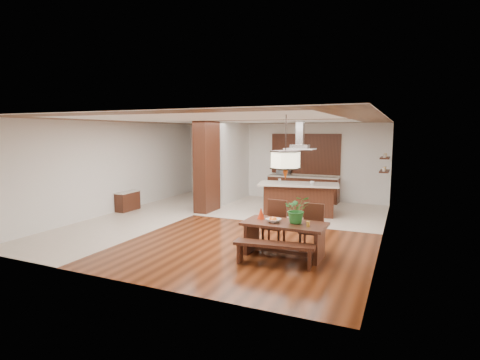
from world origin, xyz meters
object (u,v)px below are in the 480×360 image
at_px(dining_table, 284,231).
at_px(kitchen_island, 299,199).
at_px(island_cup, 312,183).
at_px(hallway_console, 128,201).
at_px(dining_chair_right, 311,228).
at_px(foliage_plant, 297,209).
at_px(fruit_bowl, 274,220).
at_px(dining_chair_left, 274,224).
at_px(pendant_lantern, 286,148).
at_px(microwave, 283,171).
at_px(range_hood, 300,135).
at_px(dining_bench, 274,254).

relative_size(dining_table, kitchen_island, 0.67).
distance_m(dining_table, island_cup, 3.85).
bearing_deg(hallway_console, dining_chair_right, -15.16).
bearing_deg(foliage_plant, fruit_bowl, -165.72).
relative_size(hallway_console, kitchen_island, 0.34).
xyz_separation_m(dining_chair_left, pendant_lantern, (0.41, -0.53, 1.73)).
bearing_deg(fruit_bowl, microwave, 105.63).
distance_m(dining_chair_right, fruit_bowl, 0.90).
distance_m(dining_chair_left, range_hood, 3.94).
xyz_separation_m(foliage_plant, kitchen_island, (-1.00, 3.88, -0.48)).
distance_m(dining_chair_right, island_cup, 3.42).
xyz_separation_m(hallway_console, microwave, (4.04, 4.02, 0.77)).
xyz_separation_m(dining_bench, range_hood, (-0.74, 4.55, 2.25)).
xyz_separation_m(hallway_console, kitchen_island, (5.27, 1.68, 0.20)).
bearing_deg(dining_chair_left, microwave, 107.36).
height_order(kitchen_island, range_hood, range_hood).
distance_m(fruit_bowl, microwave, 6.60).
xyz_separation_m(dining_chair_right, fruit_bowl, (-0.65, -0.57, 0.23)).
height_order(fruit_bowl, kitchen_island, kitchen_island).
relative_size(hallway_console, dining_chair_right, 0.87).
bearing_deg(microwave, dining_bench, -51.68).
distance_m(dining_chair_left, foliage_plant, 0.94).
xyz_separation_m(fruit_bowl, range_hood, (-0.54, 4.00, 1.72)).
height_order(dining_bench, kitchen_island, kitchen_island).
bearing_deg(island_cup, range_hood, 162.19).
bearing_deg(dining_table, foliage_plant, 12.36).
distance_m(dining_chair_left, fruit_bowl, 0.66).
relative_size(hallway_console, pendant_lantern, 0.67).
bearing_deg(kitchen_island, island_cup, -28.27).
bearing_deg(fruit_bowl, dining_bench, -69.62).
distance_m(dining_table, pendant_lantern, 1.73).
distance_m(foliage_plant, microwave, 6.62).
bearing_deg(kitchen_island, microwave, 106.86).
relative_size(foliage_plant, range_hood, 0.63).
xyz_separation_m(dining_bench, island_cup, (-0.31, 4.41, 0.82)).
bearing_deg(fruit_bowl, dining_chair_right, 41.20).
bearing_deg(foliage_plant, dining_chair_left, 143.94).
bearing_deg(fruit_bowl, dining_table, 16.36).
relative_size(hallway_console, foliage_plant, 1.54).
bearing_deg(island_cup, foliage_plant, -81.47).
relative_size(dining_chair_right, range_hood, 1.13).
distance_m(dining_bench, fruit_bowl, 0.78).
bearing_deg(dining_table, dining_bench, -91.32).
relative_size(pendant_lantern, island_cup, 10.35).
relative_size(dining_bench, foliage_plant, 2.73).
height_order(hallway_console, dining_table, dining_table).
bearing_deg(dining_chair_left, dining_chair_right, 0.67).
bearing_deg(dining_chair_left, pendant_lantern, -50.04).
distance_m(dining_chair_right, kitchen_island, 3.63).
relative_size(island_cup, microwave, 0.26).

